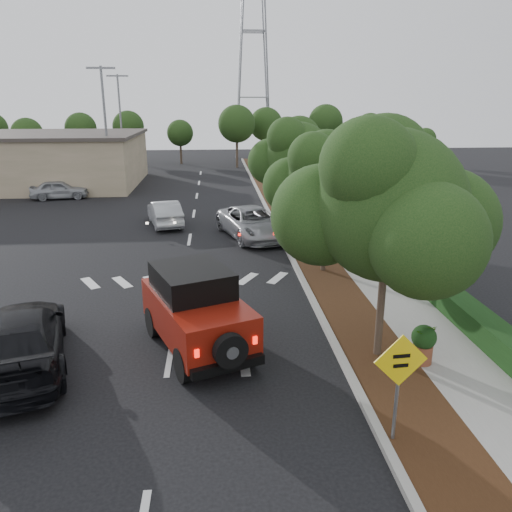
{
  "coord_description": "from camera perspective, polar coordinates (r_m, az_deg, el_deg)",
  "views": [
    {
      "loc": [
        1.33,
        -12.28,
        6.66
      ],
      "look_at": [
        2.6,
        3.0,
        1.87
      ],
      "focal_mm": 35.0,
      "sensor_mm": 36.0,
      "label": 1
    }
  ],
  "objects": [
    {
      "name": "street_tree_mid",
      "position": [
        20.38,
        7.62,
        -1.88
      ],
      "size": [
        3.2,
        3.2,
        5.32
      ],
      "primitive_type": null,
      "color": "black",
      "rests_on": "ground"
    },
    {
      "name": "light_pole_a",
      "position": [
        39.64,
        -16.19,
        7.0
      ],
      "size": [
        2.0,
        0.22,
        9.0
      ],
      "primitive_type": null,
      "color": "slate",
      "rests_on": "ground"
    },
    {
      "name": "terracotta_planter",
      "position": [
        13.72,
        18.61,
        -9.14
      ],
      "size": [
        0.64,
        0.64,
        1.11
      ],
      "rotation": [
        0.0,
        0.0,
        0.08
      ],
      "color": "brown",
      "rests_on": "ground"
    },
    {
      "name": "street_tree_near",
      "position": [
        14.19,
        13.63,
        -11.17
      ],
      "size": [
        3.8,
        3.8,
        5.92
      ],
      "primitive_type": null,
      "color": "black",
      "rests_on": "ground"
    },
    {
      "name": "sidewalk",
      "position": [
        25.91,
        9.2,
        2.37
      ],
      "size": [
        2.0,
        70.0,
        0.12
      ],
      "primitive_type": "cube",
      "color": "gray",
      "rests_on": "ground"
    },
    {
      "name": "ground",
      "position": [
        14.03,
        -9.8,
        -11.25
      ],
      "size": [
        120.0,
        120.0,
        0.0
      ],
      "primitive_type": "plane",
      "color": "black",
      "rests_on": "ground"
    },
    {
      "name": "black_suv_oncoming",
      "position": [
        14.35,
        -25.51,
        -8.55
      ],
      "size": [
        3.7,
        5.94,
        1.61
      ],
      "primitive_type": "imported",
      "rotation": [
        0.0,
        0.0,
        3.42
      ],
      "color": "black",
      "rests_on": "ground"
    },
    {
      "name": "curb",
      "position": [
        25.37,
        2.83,
        2.29
      ],
      "size": [
        0.2,
        70.0,
        0.15
      ],
      "primitive_type": "cube",
      "color": "#9E9B93",
      "rests_on": "ground"
    },
    {
      "name": "street_tree_far",
      "position": [
        26.49,
        4.69,
        2.74
      ],
      "size": [
        3.4,
        3.4,
        5.62
      ],
      "primitive_type": null,
      "color": "black",
      "rests_on": "ground"
    },
    {
      "name": "silver_suv_ahead",
      "position": [
        25.22,
        -0.38,
        3.81
      ],
      "size": [
        3.9,
        5.88,
        1.5
      ],
      "primitive_type": "imported",
      "rotation": [
        0.0,
        0.0,
        0.28
      ],
      "color": "#96979D",
      "rests_on": "ground"
    },
    {
      "name": "transmission_tower",
      "position": [
        60.83,
        -0.31,
        11.07
      ],
      "size": [
        7.0,
        4.0,
        28.0
      ],
      "primitive_type": null,
      "color": "slate",
      "rests_on": "ground"
    },
    {
      "name": "red_jeep",
      "position": [
        13.97,
        -7.07,
        -5.92
      ],
      "size": [
        3.38,
        4.71,
        2.3
      ],
      "rotation": [
        0.0,
        0.0,
        0.38
      ],
      "color": "black",
      "rests_on": "ground"
    },
    {
      "name": "planting_strip",
      "position": [
        25.52,
        5.06,
        2.3
      ],
      "size": [
        1.8,
        70.0,
        0.12
      ],
      "primitive_type": "cube",
      "color": "black",
      "rests_on": "ground"
    },
    {
      "name": "speed_hump_sign",
      "position": [
        10.29,
        16.06,
        -12.78
      ],
      "size": [
        1.09,
        0.13,
        2.33
      ],
      "rotation": [
        0.0,
        0.0,
        0.08
      ],
      "color": "slate",
      "rests_on": "ground"
    },
    {
      "name": "parked_suv",
      "position": [
        38.01,
        -21.57,
        7.07
      ],
      "size": [
        4.1,
        2.22,
        1.32
      ],
      "primitive_type": "imported",
      "rotation": [
        0.0,
        0.0,
        1.75
      ],
      "color": "#9C9FA3",
      "rests_on": "ground"
    },
    {
      "name": "silver_sedan_oncoming",
      "position": [
        28.24,
        -10.39,
        4.87
      ],
      "size": [
        2.42,
        4.42,
        1.38
      ],
      "primitive_type": "imported",
      "rotation": [
        0.0,
        0.0,
        3.38
      ],
      "color": "#A5A7AC",
      "rests_on": "ground"
    },
    {
      "name": "light_pole_b",
      "position": [
        51.48,
        -14.78,
        9.36
      ],
      "size": [
        2.0,
        0.22,
        9.0
      ],
      "primitive_type": null,
      "color": "slate",
      "rests_on": "ground"
    },
    {
      "name": "hedge",
      "position": [
        26.19,
        12.22,
        3.13
      ],
      "size": [
        0.8,
        70.0,
        0.8
      ],
      "primitive_type": "cube",
      "color": "black",
      "rests_on": "ground"
    }
  ]
}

